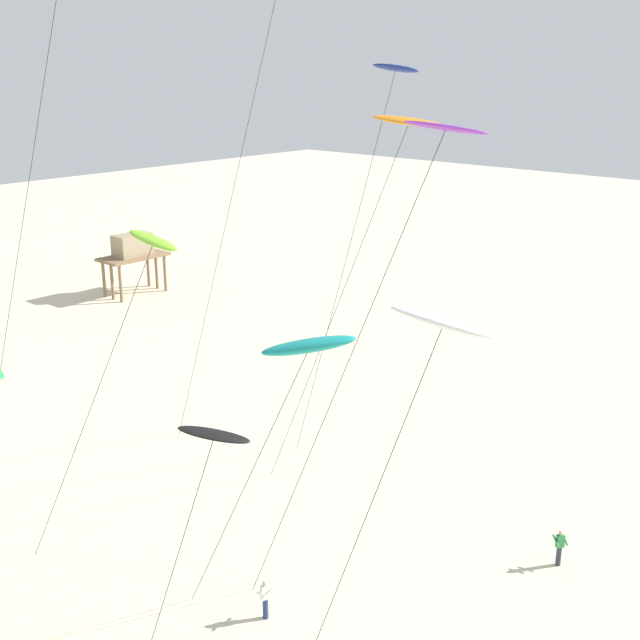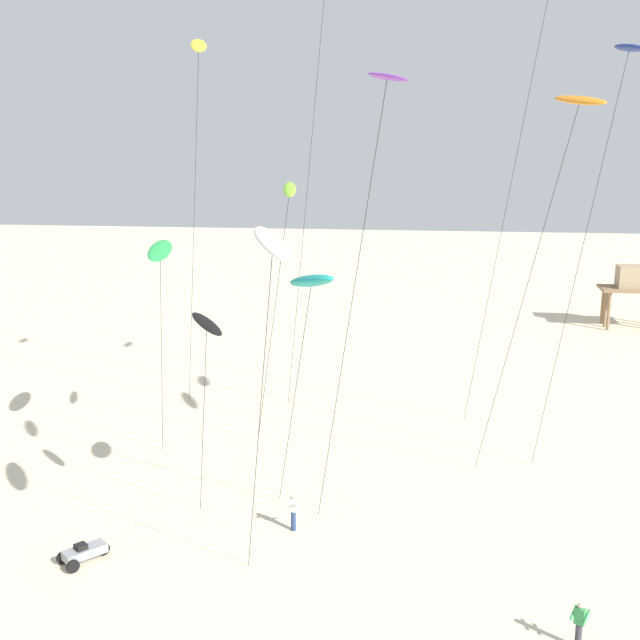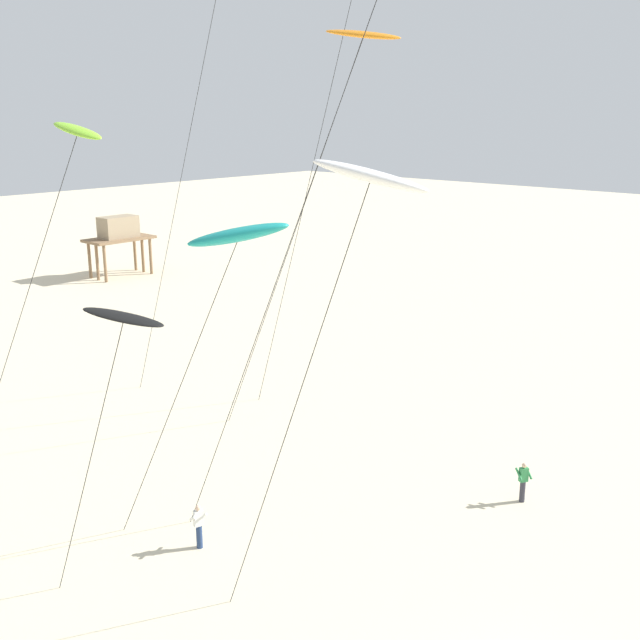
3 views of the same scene
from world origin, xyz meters
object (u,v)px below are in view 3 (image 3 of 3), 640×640
at_px(kite_lime, 75,137).
at_px(kite_flyer_nearest, 523,481).
at_px(kite_black, 123,322).
at_px(stilt_house, 119,232).
at_px(kite_white, 369,178).
at_px(kite_orange, 362,38).
at_px(kite_teal, 237,236).
at_px(kite_flyer_middle, 199,525).

height_order(kite_lime, kite_flyer_nearest, kite_lime).
height_order(kite_black, stilt_house, kite_black).
distance_m(kite_black, kite_white, 8.03).
bearing_deg(kite_black, kite_white, -56.52).
bearing_deg(stilt_house, kite_orange, -108.28).
distance_m(kite_white, kite_teal, 6.01).
bearing_deg(kite_orange, stilt_house, 71.72).
distance_m(kite_black, kite_teal, 4.67).
bearing_deg(kite_white, kite_flyer_middle, 94.64).
height_order(kite_flyer_middle, stilt_house, stilt_house).
bearing_deg(kite_white, kite_orange, 40.36).
bearing_deg(kite_orange, kite_flyer_middle, -169.87).
relative_size(kite_flyer_nearest, stilt_house, 0.27).
relative_size(kite_lime, kite_orange, 0.80).
distance_m(kite_teal, kite_flyer_middle, 10.46).
relative_size(kite_black, kite_flyer_middle, 5.87).
xyz_separation_m(kite_lime, kite_teal, (1.83, -6.00, -2.93)).
relative_size(kite_black, kite_flyer_nearest, 5.87).
bearing_deg(kite_lime, kite_flyer_middle, -79.67).
relative_size(kite_white, kite_flyer_nearest, 8.37).
height_order(kite_orange, kite_teal, kite_orange).
height_order(kite_lime, kite_orange, kite_orange).
distance_m(kite_orange, kite_teal, 12.59).
relative_size(kite_black, kite_white, 0.70).
height_order(kite_white, stilt_house, kite_white).
bearing_deg(kite_flyer_nearest, kite_lime, 135.12).
relative_size(kite_lime, kite_white, 1.06).
bearing_deg(kite_black, kite_lime, 67.60).
height_order(kite_black, kite_white, kite_white).
distance_m(kite_lime, kite_orange, 12.80).
xyz_separation_m(kite_white, kite_flyer_middle, (-0.57, 6.98, -12.45)).
relative_size(kite_lime, stilt_house, 2.39).
xyz_separation_m(kite_flyer_nearest, stilt_house, (13.45, 48.40, 3.23)).
height_order(kite_white, kite_flyer_nearest, kite_white).
height_order(kite_white, kite_flyer_middle, kite_white).
xyz_separation_m(kite_white, kite_orange, (10.55, 8.96, 4.55)).
bearing_deg(kite_black, kite_flyer_middle, 20.48).
bearing_deg(kite_lime, kite_teal, -73.03).
bearing_deg(stilt_house, kite_flyer_middle, -120.21).
bearing_deg(kite_black, stilt_house, 57.31).
distance_m(kite_white, stilt_house, 54.71).
distance_m(kite_flyer_middle, stilt_house, 48.14).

